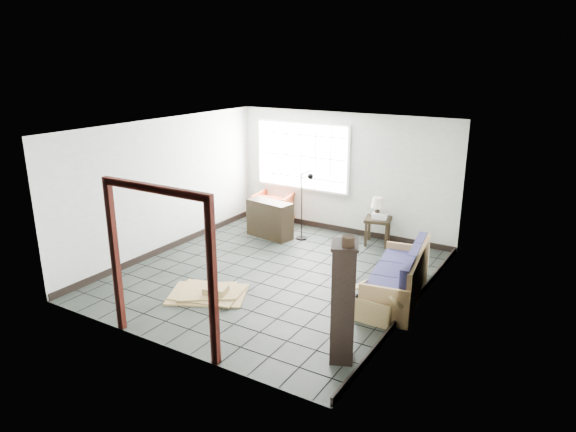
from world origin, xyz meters
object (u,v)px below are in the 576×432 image
Objects in this scene: armchair at (274,207)px; tall_shelf at (343,302)px; side_table at (378,223)px; futon_sofa at (400,280)px.

tall_shelf is (3.69, -4.18, 0.38)m from armchair.
armchair is 2.51m from side_table.
armchair is 5.59m from tall_shelf.
futon_sofa reaches higher than armchair.
armchair is 1.36× the size of side_table.
side_table is at bearing 170.02° from armchair.
side_table is (2.51, 0.00, 0.05)m from armchair.
tall_shelf reaches higher than futon_sofa.
tall_shelf is at bearing 121.47° from armchair.
tall_shelf is (1.18, -4.18, 0.33)m from side_table.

